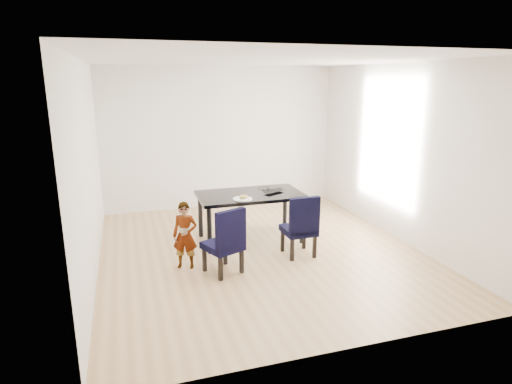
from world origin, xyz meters
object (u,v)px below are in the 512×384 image
object	(u,v)px
dining_table	(250,217)
chair_right	(299,225)
chair_left	(223,240)
laptop	(271,191)
plate	(243,199)
child	(185,235)

from	to	relation	value
dining_table	chair_right	distance (m)	0.92
chair_left	chair_right	xyz separation A→B (m)	(1.16, 0.25, 0.01)
chair_right	laptop	size ratio (longest dim) A/B	2.58
dining_table	laptop	bearing A→B (deg)	-0.20
chair_left	plate	size ratio (longest dim) A/B	3.12
dining_table	plate	distance (m)	0.52
chair_right	child	bearing A→B (deg)	177.39
chair_left	plate	bearing A→B (deg)	34.01
chair_right	laptop	xyz separation A→B (m)	(-0.14, 0.78, 0.31)
dining_table	plate	bearing A→B (deg)	-124.79
dining_table	child	distance (m)	1.34
chair_left	child	bearing A→B (deg)	122.85
chair_left	laptop	xyz separation A→B (m)	(1.02, 1.03, 0.32)
dining_table	chair_left	xyz separation A→B (m)	(-0.68, -1.03, 0.07)
dining_table	plate	world-z (taller)	plate
chair_left	chair_right	world-z (taller)	chair_right
dining_table	chair_right	size ratio (longest dim) A/B	1.77
dining_table	child	world-z (taller)	child
chair_right	laptop	distance (m)	0.85
chair_left	child	world-z (taller)	child
child	laptop	world-z (taller)	child
plate	child	bearing A→B (deg)	-154.20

